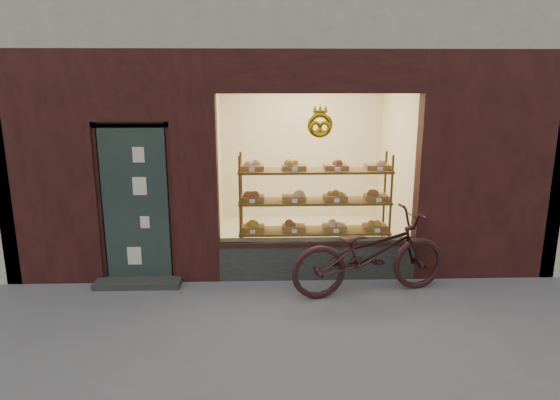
{
  "coord_description": "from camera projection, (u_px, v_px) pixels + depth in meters",
  "views": [
    {
      "loc": [
        -0.28,
        -4.46,
        2.75
      ],
      "look_at": [
        -0.07,
        2.0,
        1.16
      ],
      "focal_mm": 32.0,
      "sensor_mm": 36.0,
      "label": 1
    }
  ],
  "objects": [
    {
      "name": "ground",
      "position": [
        293.0,
        360.0,
        4.99
      ],
      "size": [
        90.0,
        90.0,
        0.0
      ],
      "primitive_type": "plane",
      "color": "slate"
    },
    {
      "name": "display_shelf",
      "position": [
        314.0,
        211.0,
        7.28
      ],
      "size": [
        2.2,
        0.45,
        1.7
      ],
      "color": "#5B3D11",
      "rests_on": "ground"
    },
    {
      "name": "bicycle",
      "position": [
        370.0,
        253.0,
        6.42
      ],
      "size": [
        2.2,
        1.14,
        1.1
      ],
      "primitive_type": "imported",
      "rotation": [
        0.0,
        0.0,
        1.78
      ],
      "color": "black",
      "rests_on": "ground"
    }
  ]
}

